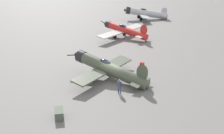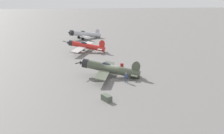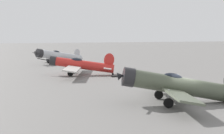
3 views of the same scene
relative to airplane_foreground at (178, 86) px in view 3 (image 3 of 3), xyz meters
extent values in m
plane|color=slate|center=(-0.49, 0.13, -1.49)|extent=(400.00, 400.00, 0.00)
cylinder|color=#4C5442|center=(-0.49, 0.13, -0.06)|extent=(10.13, 4.04, 3.20)
cylinder|color=#232326|center=(4.14, -1.11, 0.79)|extent=(1.54, 1.85, 1.73)
cone|color=#232326|center=(4.77, -1.28, 0.90)|extent=(0.81, 0.81, 0.75)
cube|color=black|center=(4.91, -1.31, 0.90)|extent=(2.02, 1.96, 0.36)
ellipsoid|color=black|center=(0.47, -0.13, 0.74)|extent=(1.93, 1.20, 0.97)
cube|color=#565E4C|center=(0.67, -0.18, -0.26)|extent=(4.57, 10.94, 0.50)
cylinder|color=#999BA0|center=(1.67, 1.25, -0.55)|extent=(0.14, 0.14, 1.09)
cylinder|color=black|center=(1.67, 1.25, -1.09)|extent=(0.82, 0.40, 0.80)
cylinder|color=#999BA0|center=(0.82, -1.92, -0.55)|extent=(0.14, 0.14, 1.09)
cylinder|color=black|center=(0.82, -1.92, -1.09)|extent=(0.82, 0.40, 0.80)
cylinder|color=red|center=(3.36, -20.06, -0.01)|extent=(9.01, 4.26, 2.46)
cylinder|color=#232326|center=(7.42, -21.51, 0.57)|extent=(1.47, 1.65, 1.48)
cone|color=#232326|center=(8.04, -21.73, 0.65)|extent=(0.78, 0.75, 0.64)
cube|color=black|center=(8.18, -21.78, 0.65)|extent=(2.75, 2.23, 0.54)
ellipsoid|color=black|center=(4.21, -20.37, 0.65)|extent=(1.93, 1.31, 0.90)
cube|color=#BCB7B2|center=(4.38, -20.43, -0.22)|extent=(5.99, 12.65, 0.42)
ellipsoid|color=red|center=(-0.21, -18.79, 0.70)|extent=(1.68, 0.70, 2.12)
cube|color=#BCB7B2|center=(-0.02, -18.85, -0.43)|extent=(2.18, 3.57, 0.25)
cylinder|color=#999BA0|center=(5.41, -19.17, -0.55)|extent=(0.14, 0.14, 1.07)
cylinder|color=black|center=(5.41, -19.17, -1.09)|extent=(0.82, 0.46, 0.80)
cylinder|color=#999BA0|center=(4.38, -22.05, -0.55)|extent=(0.14, 0.14, 1.07)
cylinder|color=black|center=(4.38, -22.05, -1.09)|extent=(0.82, 0.46, 0.80)
cylinder|color=black|center=(-0.72, -18.61, -1.35)|extent=(0.30, 0.19, 0.28)
cylinder|color=#B7BABF|center=(3.41, -39.02, -0.02)|extent=(9.95, 5.48, 3.18)
cylinder|color=#232326|center=(7.83, -37.12, 0.76)|extent=(1.75, 2.04, 1.84)
cone|color=#232326|center=(8.42, -36.86, 0.87)|extent=(0.89, 0.92, 0.80)
cube|color=black|center=(8.56, -36.80, 0.87)|extent=(0.90, 3.30, 0.23)
ellipsoid|color=black|center=(4.33, -38.63, 0.82)|extent=(1.94, 1.41, 0.94)
cube|color=#ADAFB5|center=(4.51, -38.55, -0.26)|extent=(5.92, 10.44, 0.48)
ellipsoid|color=#B7BABF|center=(-0.46, -40.69, 0.47)|extent=(1.66, 0.81, 1.94)
cube|color=#ADAFB5|center=(-0.27, -40.61, -0.59)|extent=(2.36, 3.56, 0.28)
cylinder|color=#999BA0|center=(4.39, -36.75, -0.55)|extent=(0.14, 0.14, 1.09)
cylinder|color=black|center=(4.39, -36.75, -1.09)|extent=(0.81, 0.50, 0.80)
cylinder|color=#999BA0|center=(5.74, -39.87, -0.55)|extent=(0.14, 0.14, 1.09)
cylinder|color=black|center=(5.74, -39.87, -1.09)|extent=(0.81, 0.50, 0.80)
cylinder|color=black|center=(-1.01, -40.93, -1.35)|extent=(0.30, 0.20, 0.28)
cylinder|color=maroon|center=(-3.09, -5.22, -1.06)|extent=(0.65, 0.65, 0.86)
torus|color=maroon|center=(-3.09, -5.22, -0.89)|extent=(0.68, 0.68, 0.04)
torus|color=maroon|center=(-3.09, -5.22, -1.23)|extent=(0.68, 0.68, 0.04)
camera|label=1|loc=(-11.27, 32.46, 13.13)|focal=47.34mm
camera|label=2|loc=(4.47, 42.64, 12.90)|focal=40.84mm
camera|label=3|loc=(13.54, 21.37, 4.28)|focal=47.24mm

